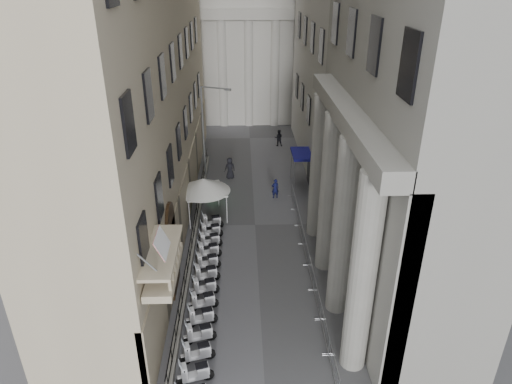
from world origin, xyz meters
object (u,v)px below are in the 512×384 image
security_tent (209,187)px  street_lamp (206,126)px  info_kiosk (202,192)px  pedestrian_a (275,189)px  pedestrian_b (279,138)px

security_tent → street_lamp: size_ratio=0.47×
security_tent → info_kiosk: size_ratio=2.31×
pedestrian_a → pedestrian_b: (1.22, 12.28, 0.05)m
pedestrian_a → pedestrian_b: 12.34m
security_tent → pedestrian_b: 16.99m
info_kiosk → pedestrian_b: pedestrian_b is taller
security_tent → pedestrian_a: (5.13, 3.38, -1.84)m
security_tent → street_lamp: (-0.55, 7.33, 2.30)m
pedestrian_a → security_tent: bearing=18.4°
security_tent → pedestrian_b: security_tent is taller
pedestrian_b → pedestrian_a: bearing=86.9°
security_tent → info_kiosk: 3.52m
info_kiosk → security_tent: bearing=-90.0°
security_tent → pedestrian_a: bearing=33.4°
security_tent → pedestrian_a: size_ratio=2.36×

